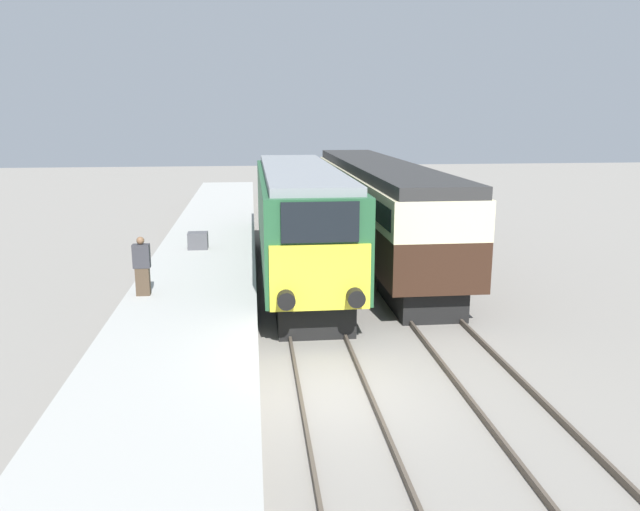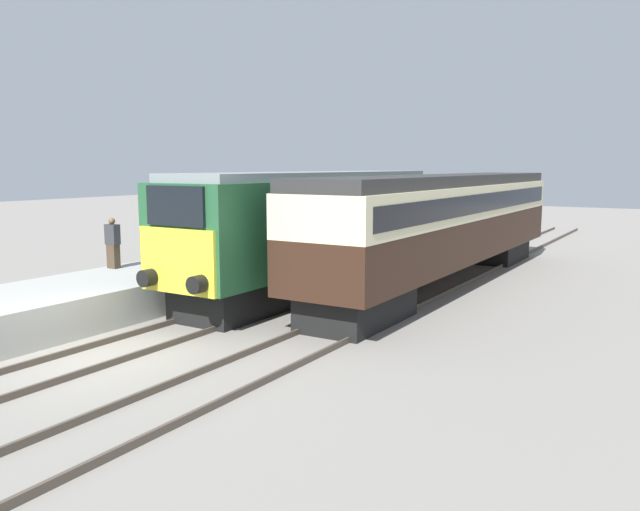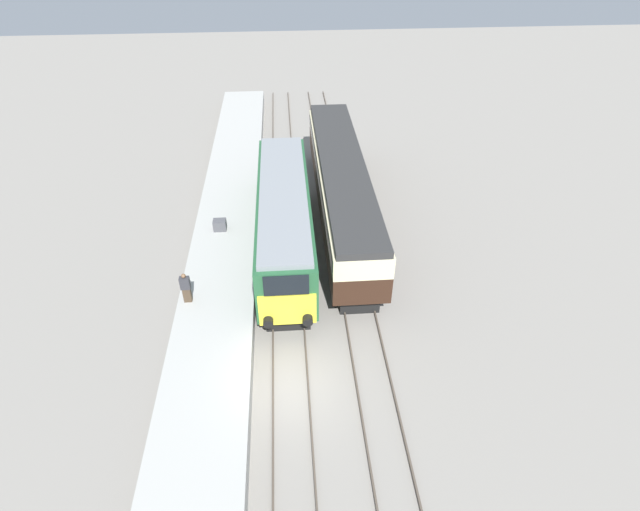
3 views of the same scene
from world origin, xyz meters
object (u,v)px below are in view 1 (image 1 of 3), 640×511
luggage_crate (198,241)px  locomotive (299,219)px  passenger_carriage (378,200)px  person_on_platform (142,267)px

luggage_crate → locomotive: bearing=-16.9°
locomotive → luggage_crate: size_ratio=19.37×
locomotive → luggage_crate: bearing=163.1°
passenger_carriage → luggage_crate: size_ratio=25.12×
person_on_platform → luggage_crate: person_on_platform is taller
locomotive → luggage_crate: (-3.58, 1.09, -0.92)m
locomotive → passenger_carriage: locomotive is taller
locomotive → luggage_crate: locomotive is taller
person_on_platform → luggage_crate: (0.97, 5.82, -0.49)m
passenger_carriage → luggage_crate: passenger_carriage is taller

